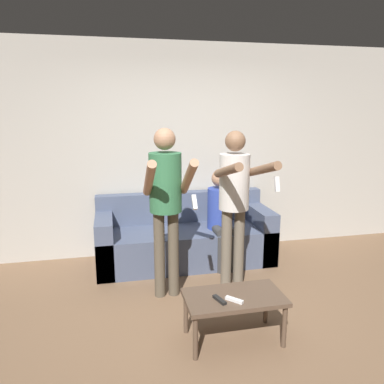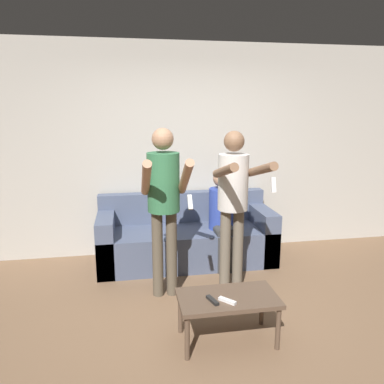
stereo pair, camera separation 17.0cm
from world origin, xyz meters
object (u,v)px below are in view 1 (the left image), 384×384
at_px(person_seated, 221,213).
at_px(coffee_table, 234,301).
at_px(couch, 185,239).
at_px(person_standing_left, 166,195).
at_px(remote_near, 234,300).
at_px(person_standing_right, 235,194).
at_px(remote_far, 219,300).

distance_m(person_seated, coffee_table, 1.61).
height_order(couch, person_seated, person_seated).
bearing_deg(person_seated, person_standing_left, -138.43).
relative_size(person_standing_left, remote_near, 12.70).
bearing_deg(couch, person_standing_right, -67.62).
bearing_deg(coffee_table, remote_near, -108.47).
xyz_separation_m(person_standing_left, person_seated, (0.77, 0.68, -0.42)).
relative_size(couch, coffee_table, 2.64).
relative_size(person_standing_left, person_standing_right, 1.02).
distance_m(person_standing_right, remote_near, 1.18).
xyz_separation_m(couch, person_seated, (0.42, -0.16, 0.35)).
bearing_deg(remote_near, person_standing_left, 112.57).
relative_size(person_standing_left, person_seated, 1.46).
bearing_deg(person_standing_left, person_standing_right, -0.69).
relative_size(couch, person_standing_right, 1.28).
bearing_deg(couch, coffee_table, -87.53).
distance_m(couch, coffee_table, 1.71).
distance_m(remote_near, remote_far, 0.12).
height_order(person_seated, remote_near, person_seated).
xyz_separation_m(person_standing_left, remote_near, (0.39, -0.95, -0.65)).
bearing_deg(remote_near, remote_far, 166.19).
distance_m(couch, person_standing_left, 1.20).
relative_size(person_standing_right, coffee_table, 2.07).
bearing_deg(coffee_table, person_standing_right, 71.90).
relative_size(person_seated, coffee_table, 1.44).
xyz_separation_m(coffee_table, remote_near, (-0.03, -0.09, 0.06)).
height_order(person_standing_right, coffee_table, person_standing_right).
height_order(person_standing_left, coffee_table, person_standing_left).
relative_size(person_standing_left, remote_far, 11.13).
bearing_deg(person_seated, remote_near, -103.03).
xyz_separation_m(couch, remote_far, (-0.07, -1.77, 0.12)).
height_order(person_standing_left, person_seated, person_standing_left).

